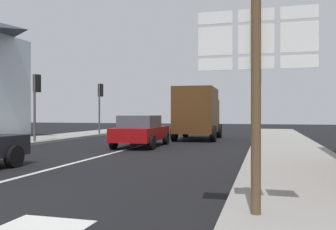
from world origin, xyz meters
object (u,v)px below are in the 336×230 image
at_px(delivery_truck, 198,112).
at_px(route_sign_post, 256,82).
at_px(traffic_light_far_left, 100,97).
at_px(traffic_light_near_left, 36,93).
at_px(sedan_far, 141,131).
at_px(traffic_light_near_right, 258,86).

relative_size(delivery_truck, route_sign_post, 1.58).
height_order(delivery_truck, traffic_light_far_left, traffic_light_far_left).
relative_size(route_sign_post, traffic_light_near_left, 0.90).
bearing_deg(route_sign_post, sedan_far, 117.10).
xyz_separation_m(delivery_truck, traffic_light_far_left, (-7.38, 2.12, 1.06)).
distance_m(sedan_far, traffic_light_far_left, 9.45).
distance_m(route_sign_post, traffic_light_near_right, 11.30).
bearing_deg(sedan_far, traffic_light_near_left, -179.65).
xyz_separation_m(delivery_truck, traffic_light_near_right, (3.57, -4.70, 1.15)).
distance_m(sedan_far, delivery_truck, 5.57).
xyz_separation_m(sedan_far, delivery_truck, (1.75, 5.22, 0.89)).
bearing_deg(traffic_light_near_left, route_sign_post, -43.90).
relative_size(sedan_far, traffic_light_near_left, 1.20).
distance_m(route_sign_post, traffic_light_near_left, 15.47).
relative_size(route_sign_post, traffic_light_far_left, 0.87).
bearing_deg(route_sign_post, traffic_light_near_right, 90.93).
bearing_deg(route_sign_post, traffic_light_far_left, 121.61).
height_order(traffic_light_far_left, traffic_light_near_left, traffic_light_far_left).
distance_m(traffic_light_near_right, traffic_light_far_left, 12.90).
bearing_deg(delivery_truck, sedan_far, -108.52).
relative_size(traffic_light_near_right, traffic_light_far_left, 1.03).
height_order(route_sign_post, traffic_light_far_left, traffic_light_far_left).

